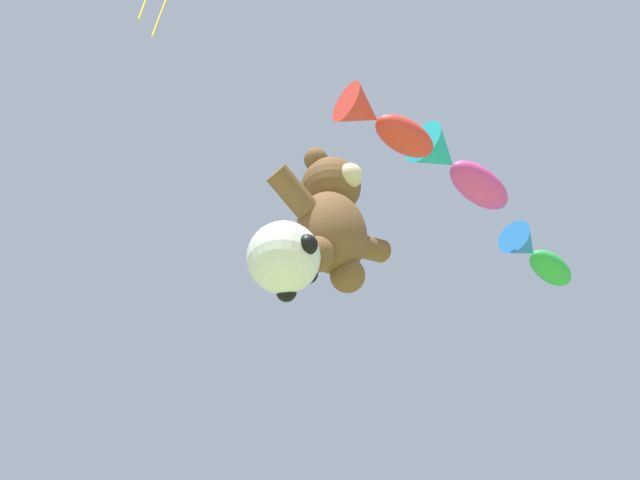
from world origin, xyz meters
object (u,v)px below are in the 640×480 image
object	(u,v)px
teddy_bear_kite	(332,217)
fish_kite_emerald	(537,257)
soccer_ball_kite	(284,258)
fish_kite_crimson	(384,124)
fish_kite_magenta	(459,170)

from	to	relation	value
teddy_bear_kite	fish_kite_emerald	size ratio (longest dim) A/B	1.25
teddy_bear_kite	soccer_ball_kite	distance (m)	1.62
teddy_bear_kite	fish_kite_crimson	size ratio (longest dim) A/B	1.27
fish_kite_crimson	fish_kite_magenta	size ratio (longest dim) A/B	0.80
fish_kite_magenta	fish_kite_emerald	world-z (taller)	fish_kite_magenta
fish_kite_crimson	fish_kite_emerald	bearing A→B (deg)	-0.08
soccer_ball_kite	fish_kite_emerald	xyz separation A→B (m)	(6.01, -0.70, 3.58)
soccer_ball_kite	fish_kite_emerald	world-z (taller)	fish_kite_emerald
fish_kite_crimson	fish_kite_magenta	distance (m)	2.14
teddy_bear_kite	fish_kite_magenta	world-z (taller)	fish_kite_magenta
fish_kite_crimson	teddy_bear_kite	bearing A→B (deg)	128.83
teddy_bear_kite	fish_kite_emerald	distance (m)	5.65
teddy_bear_kite	fish_kite_crimson	world-z (taller)	fish_kite_crimson
soccer_ball_kite	fish_kite_magenta	world-z (taller)	fish_kite_magenta
soccer_ball_kite	fish_kite_crimson	xyz separation A→B (m)	(1.40, -0.69, 3.48)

